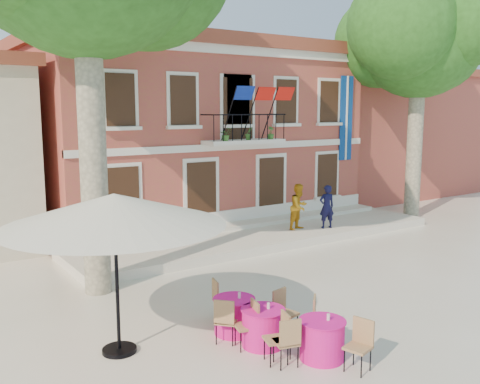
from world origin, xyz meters
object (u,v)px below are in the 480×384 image
cafe_table_0 (263,325)px  cafe_table_3 (234,314)px  plane_tree_east (420,36)px  pedestrian_orange (299,207)px  cafe_table_1 (322,337)px  pedestrian_navy (327,207)px  patio_umbrella (114,210)px

cafe_table_0 → cafe_table_3: 0.84m
plane_tree_east → cafe_table_3: bearing=-155.7°
pedestrian_orange → cafe_table_1: 9.80m
plane_tree_east → pedestrian_orange: (-6.55, -0.14, -6.57)m
plane_tree_east → pedestrian_orange: 9.28m
pedestrian_navy → cafe_table_0: bearing=56.2°
patio_umbrella → cafe_table_3: (2.35, -0.51, -2.41)m
cafe_table_1 → cafe_table_3: same height
patio_umbrella → cafe_table_3: bearing=-12.1°
pedestrian_navy → cafe_table_0: 9.83m
plane_tree_east → cafe_table_3: (-13.23, -5.98, -7.30)m
cafe_table_3 → cafe_table_0: bearing=-80.1°
cafe_table_0 → patio_umbrella: bearing=151.9°
cafe_table_3 → pedestrian_orange: bearing=41.1°
plane_tree_east → pedestrian_navy: size_ratio=6.46×
pedestrian_orange → cafe_table_0: 9.36m
plane_tree_east → patio_umbrella: (-15.59, -5.47, -4.90)m
plane_tree_east → cafe_table_3: 16.25m
plane_tree_east → cafe_table_0: 16.46m
cafe_table_0 → cafe_table_3: size_ratio=0.93×
plane_tree_east → pedestrian_navy: bearing=-174.5°
patio_umbrella → pedestrian_orange: 10.62m
cafe_table_1 → pedestrian_navy: bearing=46.6°
plane_tree_east → patio_umbrella: plane_tree_east is taller
cafe_table_0 → pedestrian_navy: bearing=39.7°
patio_umbrella → cafe_table_1: 4.60m
cafe_table_1 → patio_umbrella: bearing=141.9°
pedestrian_navy → plane_tree_east: bearing=-158.0°
cafe_table_1 → cafe_table_3: size_ratio=0.92×
pedestrian_orange → patio_umbrella: bearing=-164.1°
cafe_table_3 → pedestrian_navy: bearing=35.3°
cafe_table_0 → plane_tree_east: bearing=27.5°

